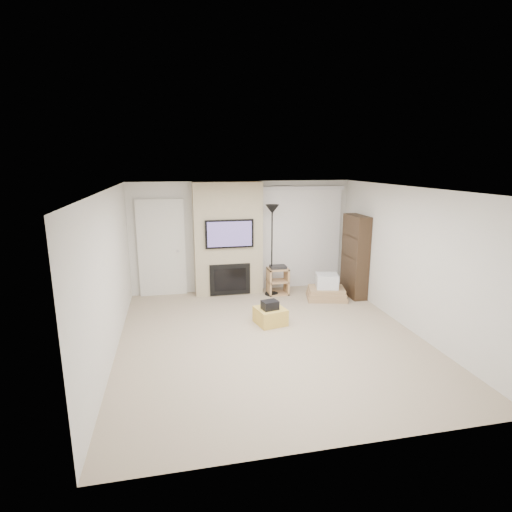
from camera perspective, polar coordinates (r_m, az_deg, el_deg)
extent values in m
cube|color=tan|center=(6.91, 2.08, -11.58)|extent=(5.00, 5.50, 0.00)
cube|color=white|center=(6.29, 2.27, 9.57)|extent=(5.00, 5.50, 0.00)
cube|color=silver|center=(9.12, -2.00, 2.79)|extent=(5.00, 0.00, 2.50)
cube|color=silver|center=(4.02, 11.83, -11.28)|extent=(5.00, 0.00, 2.50)
cube|color=silver|center=(6.38, -20.20, -2.59)|extent=(0.00, 5.50, 2.50)
cube|color=silver|center=(7.48, 21.10, -0.41)|extent=(0.00, 5.50, 2.50)
cube|color=silver|center=(7.16, 3.85, 9.97)|extent=(0.35, 0.18, 0.01)
cube|color=gold|center=(7.42, 2.06, -8.55)|extent=(0.60, 0.60, 0.30)
cube|color=black|center=(7.29, 2.00, -7.01)|extent=(0.32, 0.28, 0.16)
cube|color=tan|center=(8.87, -4.01, 2.47)|extent=(1.50, 0.40, 2.50)
cube|color=black|center=(8.62, -3.81, 3.18)|extent=(1.05, 0.06, 0.62)
cube|color=#3E335D|center=(8.59, -3.78, 3.14)|extent=(0.96, 0.00, 0.54)
cube|color=black|center=(8.88, -3.73, -3.36)|extent=(0.90, 0.04, 0.70)
cube|color=black|center=(8.86, -3.71, -3.40)|extent=(0.70, 0.02, 0.50)
cube|color=silver|center=(8.99, -13.32, 1.12)|extent=(1.02, 0.08, 2.14)
cube|color=beige|center=(9.01, -13.31, 0.85)|extent=(0.90, 0.05, 2.05)
cylinder|color=silver|center=(8.96, -11.13, 0.73)|extent=(0.07, 0.06, 0.07)
cube|color=silver|center=(9.27, 6.69, 9.61)|extent=(1.98, 0.10, 0.08)
cube|color=white|center=(9.43, 6.48, 2.41)|extent=(1.90, 0.03, 2.29)
cylinder|color=black|center=(9.03, 2.22, -5.41)|extent=(0.30, 0.30, 0.03)
cylinder|color=black|center=(8.77, 2.27, 0.45)|extent=(0.03, 0.03, 1.88)
cone|color=black|center=(8.61, 2.33, 6.71)|extent=(0.30, 0.30, 0.19)
cube|color=tan|center=(8.95, 1.86, -3.67)|extent=(0.04, 0.38, 0.60)
cube|color=tan|center=(9.05, 4.39, -3.51)|extent=(0.04, 0.38, 0.60)
cube|color=tan|center=(9.08, 3.11, -5.31)|extent=(0.45, 0.38, 0.03)
cube|color=tan|center=(9.00, 3.13, -3.59)|extent=(0.45, 0.38, 0.03)
cube|color=tan|center=(8.92, 3.15, -1.84)|extent=(0.45, 0.38, 0.03)
cube|color=black|center=(8.91, 3.16, -1.56)|extent=(0.35, 0.25, 0.06)
cube|color=tan|center=(8.87, 10.00, -5.75)|extent=(0.95, 0.80, 0.09)
cube|color=tan|center=(8.85, 10.02, -5.22)|extent=(0.90, 0.76, 0.08)
cube|color=tan|center=(8.82, 10.04, -4.72)|extent=(0.86, 0.71, 0.08)
cube|color=silver|center=(8.77, 10.09, -3.53)|extent=(0.54, 0.50, 0.30)
cube|color=black|center=(8.99, 13.98, -0.03)|extent=(0.30, 0.80, 1.80)
cube|color=black|center=(9.09, 13.71, -2.80)|extent=(0.26, 0.72, 0.02)
cube|color=black|center=(8.98, 13.87, -0.03)|extent=(0.26, 0.72, 0.02)
cube|color=black|center=(8.89, 14.03, 2.79)|extent=(0.26, 0.72, 0.02)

